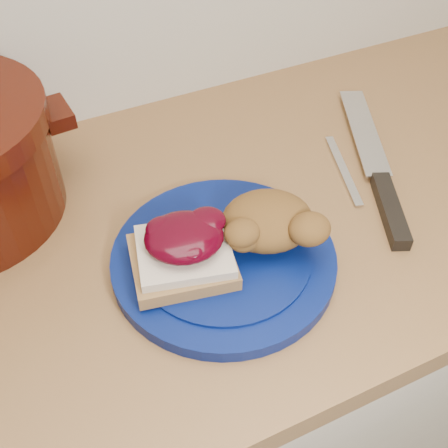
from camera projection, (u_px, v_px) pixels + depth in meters
name	position (u px, v px, depth m)	size (l,w,h in m)	color
base_cabinet	(209.00, 389.00, 1.10)	(4.00, 0.60, 0.86)	beige
plate	(224.00, 259.00, 0.70)	(0.28, 0.28, 0.02)	#051453
sandwich	(183.00, 250.00, 0.66)	(0.14, 0.12, 0.06)	olive
stuffing_mound	(267.00, 220.00, 0.69)	(0.11, 0.10, 0.06)	brown
chef_knife	(382.00, 186.00, 0.80)	(0.17, 0.34, 0.02)	black
butter_knife	(343.00, 169.00, 0.83)	(0.16, 0.01, 0.00)	silver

